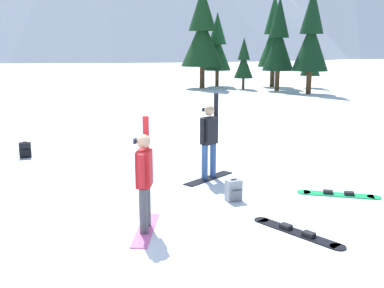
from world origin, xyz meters
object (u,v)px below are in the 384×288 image
object	(u,v)px
loose_snowboard_near_left	(297,232)
snowboarder_midground	(209,139)
pine_tree_young	(279,40)
snowboarder_foreground	(144,179)
pine_tree_slender	(274,37)
pine_tree_tall	(244,61)
pine_tree_leaning	(217,46)
pine_tree_broad	(311,36)
pine_tree_short	(202,33)
pine_tree_twin	(311,58)
loose_snowboard_near_right	(338,194)
backpack_black	(25,150)
backpack_grey	(234,191)

from	to	relation	value
loose_snowboard_near_left	snowboarder_midground	bearing A→B (deg)	124.52
pine_tree_young	snowboarder_midground	bearing A→B (deg)	-92.70
snowboarder_foreground	pine_tree_slender	distance (m)	31.52
pine_tree_tall	pine_tree_leaning	xyz separation A→B (m)	(-2.44, 2.39, 1.14)
pine_tree_broad	pine_tree_short	xyz separation A→B (m)	(-8.19, 3.05, 0.38)
snowboarder_midground	pine_tree_tall	size ratio (longest dim) A/B	0.52
snowboarder_foreground	pine_tree_young	world-z (taller)	pine_tree_young
snowboarder_midground	pine_tree_twin	xyz separation A→B (m)	(3.69, 27.56, 1.43)
loose_snowboard_near_right	pine_tree_slender	xyz separation A→B (m)	(-2.29, 28.64, 4.07)
snowboarder_foreground	pine_tree_tall	distance (m)	28.48
snowboarder_midground	pine_tree_young	world-z (taller)	pine_tree_young
snowboarder_midground	backpack_black	xyz separation A→B (m)	(-5.62, 1.11, -0.77)
loose_snowboard_near_right	pine_tree_twin	xyz separation A→B (m)	(0.73, 28.24, 2.40)
backpack_grey	loose_snowboard_near_left	bearing A→B (deg)	-49.62
snowboarder_foreground	loose_snowboard_near_left	distance (m)	2.78
pine_tree_tall	pine_tree_leaning	size ratio (longest dim) A/B	0.66
backpack_black	pine_tree_broad	world-z (taller)	pine_tree_broad
loose_snowboard_near_left	pine_tree_leaning	xyz separation A→B (m)	(-5.95, 30.42, 3.30)
backpack_grey	backpack_black	xyz separation A→B (m)	(-6.40, 2.59, 0.00)
backpack_black	pine_tree_leaning	bearing A→B (deg)	86.29
pine_tree_leaning	pine_tree_short	bearing A→B (deg)	-113.86
loose_snowboard_near_left	loose_snowboard_near_right	xyz separation A→B (m)	(0.93, 2.29, -0.00)
snowboarder_midground	pine_tree_twin	bearing A→B (deg)	82.37
loose_snowboard_near_right	snowboarder_foreground	bearing A→B (deg)	-142.57
backpack_black	pine_tree_twin	world-z (taller)	pine_tree_twin
pine_tree_short	pine_tree_leaning	bearing A→B (deg)	66.14
pine_tree_short	pine_tree_tall	bearing A→B (deg)	-5.99
pine_tree_tall	pine_tree_leaning	bearing A→B (deg)	135.52
pine_tree_young	pine_tree_leaning	size ratio (longest dim) A/B	1.13
snowboarder_foreground	loose_snowboard_near_right	xyz separation A→B (m)	(3.52, 2.69, -0.91)
snowboarder_midground	pine_tree_tall	bearing A→B (deg)	93.36
loose_snowboard_near_left	backpack_black	world-z (taller)	backpack_black
backpack_grey	pine_tree_leaning	xyz separation A→B (m)	(-4.69, 28.94, 3.11)
pine_tree_slender	pine_tree_leaning	size ratio (longest dim) A/B	1.23
loose_snowboard_near_left	snowboarder_foreground	bearing A→B (deg)	-171.09
pine_tree_short	pine_tree_broad	bearing A→B (deg)	-20.46
pine_tree_twin	loose_snowboard_near_right	bearing A→B (deg)	-91.48
pine_tree_young	pine_tree_leaning	distance (m)	5.98
pine_tree_tall	pine_tree_broad	size ratio (longest dim) A/B	0.55
snowboarder_midground	pine_tree_slender	distance (m)	28.15
pine_tree_slender	pine_tree_leaning	world-z (taller)	pine_tree_slender
snowboarder_foreground	snowboarder_midground	xyz separation A→B (m)	(0.55, 3.37, 0.05)
pine_tree_twin	pine_tree_broad	size ratio (longest dim) A/B	0.61
backpack_black	pine_tree_twin	xyz separation A→B (m)	(9.31, 26.45, 2.20)
pine_tree_twin	pine_tree_short	size ratio (longest dim) A/B	0.56
pine_tree_leaning	snowboarder_foreground	bearing A→B (deg)	-83.79
loose_snowboard_near_left	pine_tree_young	size ratio (longest dim) A/B	0.24
backpack_black	pine_tree_broad	distance (m)	23.38
snowboarder_midground	pine_tree_leaning	world-z (taller)	pine_tree_leaning
pine_tree_slender	pine_tree_twin	bearing A→B (deg)	-7.69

